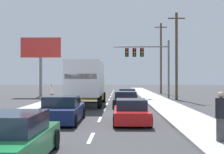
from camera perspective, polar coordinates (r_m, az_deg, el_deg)
ground_plane at (r=30.53m, az=-0.61°, el=-4.53°), size 140.00×140.00×0.00m
sidewalk_right at (r=25.80m, az=9.89°, el=-5.16°), size 2.62×80.00×0.14m
sidewalk_left at (r=26.20m, az=-11.74°, el=-5.08°), size 2.62×80.00×0.14m
lane_markings at (r=28.78m, az=-0.73°, el=-4.79°), size 0.14×57.00×0.01m
box_truck at (r=24.36m, az=-4.85°, el=-0.75°), size 2.68×8.71×3.61m
car_navy at (r=15.58m, az=-9.67°, el=-6.42°), size 2.02×4.54×1.36m
car_green at (r=8.50m, az=-19.09°, el=-11.53°), size 1.90×4.20×1.36m
car_blue at (r=29.33m, az=2.94°, el=-3.59°), size 1.87×4.49×1.23m
car_black at (r=23.08m, az=2.64°, el=-4.49°), size 1.97×4.06×1.25m
car_red at (r=15.12m, az=3.75°, el=-6.84°), size 1.84×4.07×1.21m
traffic_signal_mast at (r=33.37m, az=6.13°, el=4.12°), size 6.30×0.69×6.57m
utility_pole_mid at (r=31.91m, az=12.47°, el=4.24°), size 1.80×0.28×9.27m
utility_pole_far at (r=43.82m, az=9.53°, el=3.78°), size 1.80×0.28×10.43m
roadside_billboard at (r=38.13m, az=-13.73°, el=4.51°), size 5.10×0.36×7.44m
pedestrian_near_corner at (r=26.67m, az=-11.66°, el=-3.08°), size 0.38×0.38×1.65m
pedestrian_mid_block at (r=10.69m, az=20.51°, el=-7.25°), size 0.38×0.38×1.69m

